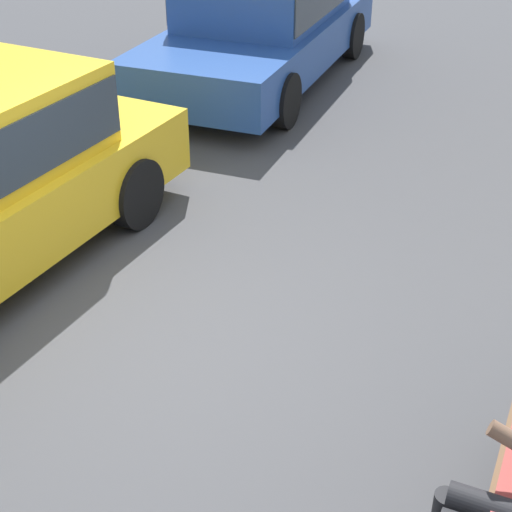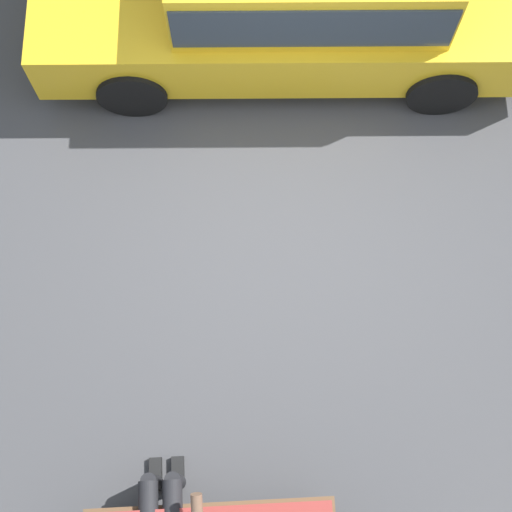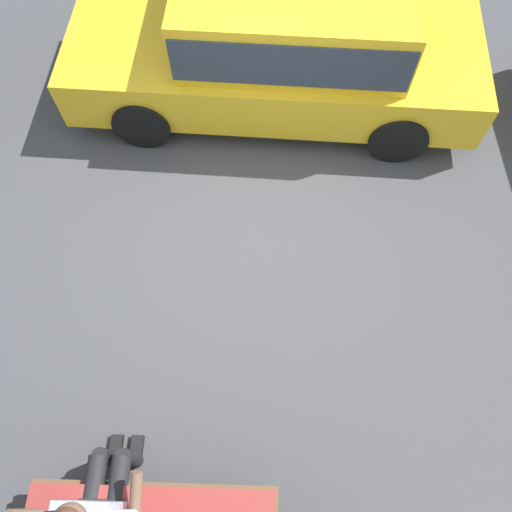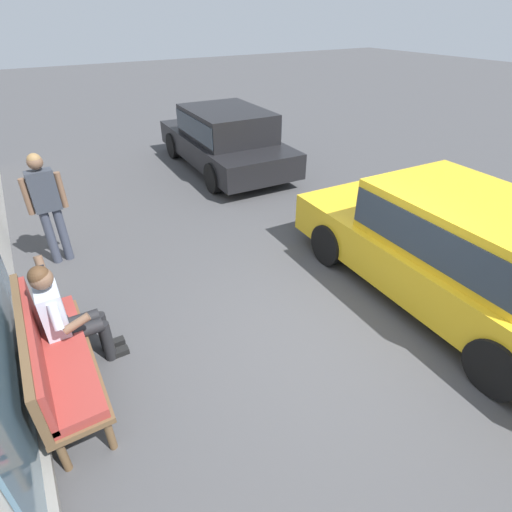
# 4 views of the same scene
# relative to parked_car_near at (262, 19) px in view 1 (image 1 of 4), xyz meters

# --- Properties ---
(ground_plane) EXTENTS (60.00, 60.00, 0.00)m
(ground_plane) POSITION_rel_parked_car_near_xyz_m (5.72, 1.60, -0.80)
(ground_plane) COLOR #424244
(parked_car_near) EXTENTS (4.78, 2.12, 1.46)m
(parked_car_near) POSITION_rel_parked_car_near_xyz_m (0.00, 0.00, 0.00)
(parked_car_near) COLOR #23478E
(parked_car_near) RESTS_ON ground_plane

